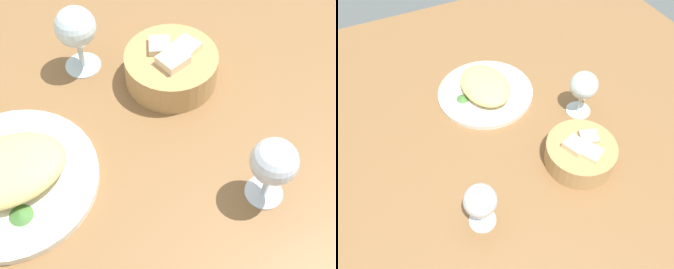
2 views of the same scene
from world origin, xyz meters
The scene contains 7 objects.
ground_plane centered at (0.00, 0.00, -1.00)cm, with size 140.00×140.00×2.00cm, color olive.
plate centered at (-17.79, -5.67, 0.70)cm, with size 27.18×27.18×1.40cm, color silver.
omelette centered at (-17.79, -5.67, 3.61)cm, with size 18.14×12.88×4.41cm, color #E6C976.
lettuce_garnish centered at (-17.54, -12.66, 1.91)cm, with size 3.66×3.66×1.01cm, color #497D38.
bread_basket centered at (13.53, 5.70, 3.28)cm, with size 16.77×16.77×7.63cm.
wine_glass_near centered at (17.94, -21.79, 8.42)cm, with size 6.94×6.94×12.49cm.
wine_glass_far centered at (-0.79, 14.95, 8.88)cm, with size 7.38×7.38×13.23cm.
Camera 1 is at (-8.40, -48.27, 62.77)cm, focal length 48.96 mm.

